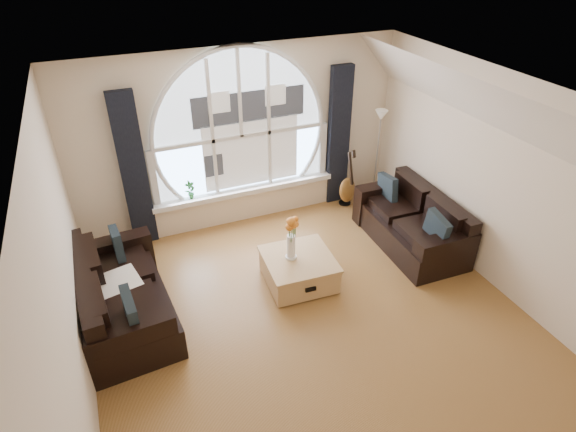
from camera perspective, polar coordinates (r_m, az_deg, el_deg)
The scene contains 20 objects.
ground at distance 5.86m, azimuth 3.47°, elevation -13.14°, with size 5.00×5.50×0.01m, color brown.
ceiling at distance 4.37m, azimuth 4.65°, elevation 12.57°, with size 5.00×5.50×0.01m, color silver.
wall_back at distance 7.25m, azimuth -5.70°, elevation 9.26°, with size 5.00×0.01×2.70m, color beige.
wall_left at distance 4.65m, azimuth -25.26°, elevation -8.70°, with size 0.01×5.50×2.70m, color beige.
wall_right at distance 6.37m, azimuth 24.65°, elevation 2.90°, with size 0.01×5.50×2.70m, color beige.
attic_slope at distance 5.78m, azimuth 24.77°, elevation 11.03°, with size 0.92×5.50×0.72m, color silver.
arched_window at distance 7.12m, azimuth -5.75°, elevation 11.21°, with size 2.60×0.06×2.15m, color silver.
window_sill at distance 7.53m, azimuth -5.13°, elevation 3.10°, with size 2.90×0.22×0.08m, color white.
window_frame at distance 7.09m, azimuth -5.67°, elevation 11.13°, with size 2.76×0.08×2.15m, color white.
neighbor_house at distance 7.19m, azimuth -4.50°, elevation 10.43°, with size 1.70×0.02×1.50m, color silver.
curtain_left at distance 6.98m, azimuth -17.95°, elevation 5.01°, with size 0.35×0.12×2.30m, color black.
curtain_right at distance 7.80m, azimuth 6.07°, elevation 9.35°, with size 0.35×0.12×2.30m, color black.
sofa_left at distance 6.01m, azimuth -19.12°, elevation -8.72°, with size 0.94×1.88×0.83m, color black.
sofa_right at distance 7.17m, azimuth 14.49°, elevation -0.57°, with size 0.90×1.79×0.80m, color black.
coffee_chest at distance 6.33m, azimuth 1.28°, elevation -6.30°, with size 0.89×0.89×0.43m, color tan.
throw_blanket at distance 5.94m, azimuth -19.75°, elevation -8.10°, with size 0.55×0.55×0.10m, color silver.
vase_flowers at distance 6.00m, azimuth 0.38°, elevation -2.04°, with size 0.24×0.24×0.70m, color white.
floor_lamp at distance 8.03m, azimuth 10.55°, elevation 6.94°, with size 0.24×0.24×1.60m, color #B2B2B2.
guitar at distance 7.89m, azimuth 7.22°, elevation 4.56°, with size 0.36×0.24×1.06m, color #9A6426.
potted_plant at distance 7.27m, azimuth -11.59°, elevation 3.06°, with size 0.15×0.10×0.29m, color #1E6023.
Camera 1 is at (-1.89, -3.65, 4.17)m, focal length 29.75 mm.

